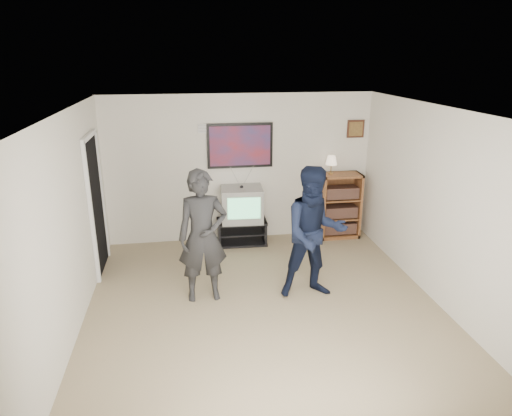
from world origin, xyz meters
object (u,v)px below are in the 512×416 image
object	(u,v)px
crt_television	(242,204)
bookshelf	(339,205)
media_stand	(242,232)
person_tall	(203,236)
person_short	(314,233)

from	to	relation	value
crt_television	bookshelf	distance (m)	1.74
media_stand	bookshelf	distance (m)	1.78
crt_television	person_tall	xyz separation A→B (m)	(-0.73, -1.76, 0.17)
media_stand	person_tall	world-z (taller)	person_tall
media_stand	person_tall	bearing A→B (deg)	-110.60
media_stand	crt_television	bearing A→B (deg)	1.78
crt_television	bookshelf	size ratio (longest dim) A/B	0.59
media_stand	person_tall	distance (m)	2.01
media_stand	crt_television	xyz separation A→B (m)	(0.01, 0.00, 0.50)
media_stand	person_short	size ratio (longest dim) A/B	0.48
media_stand	bookshelf	xyz separation A→B (m)	(1.74, 0.05, 0.36)
media_stand	person_short	xyz separation A→B (m)	(0.71, -1.90, 0.68)
media_stand	crt_television	world-z (taller)	crt_television
person_tall	person_short	bearing A→B (deg)	-8.76
person_tall	bookshelf	bearing A→B (deg)	33.34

